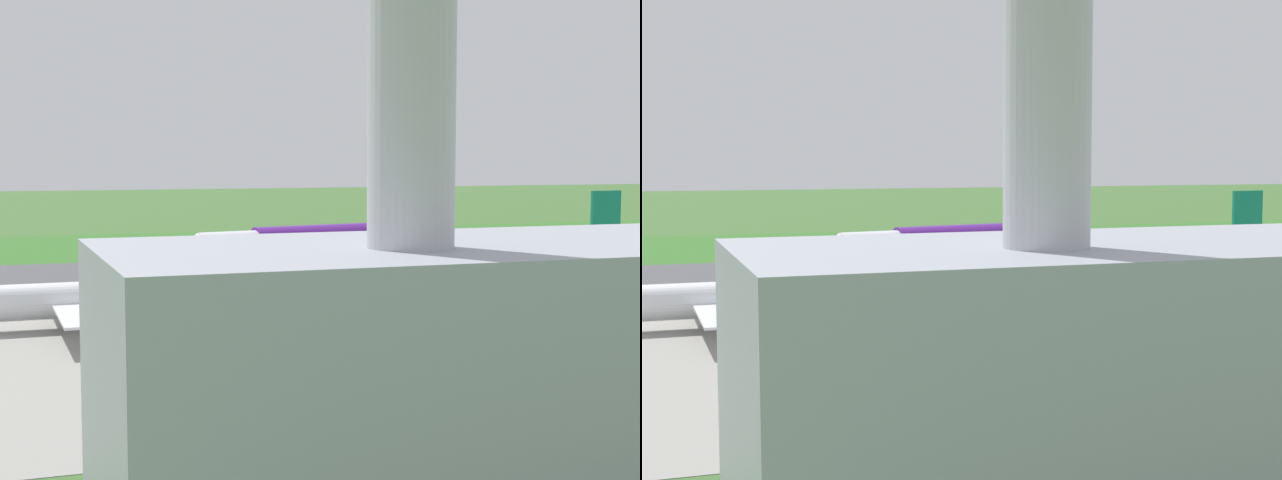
{
  "view_description": "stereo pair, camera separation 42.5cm",
  "coord_description": "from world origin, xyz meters",
  "views": [
    {
      "loc": [
        67.45,
        168.89,
        20.0
      ],
      "look_at": [
        8.63,
        0.0,
        4.5
      ],
      "focal_mm": 55.19,
      "sensor_mm": 36.0,
      "label": 1
    },
    {
      "loc": [
        67.05,
        169.03,
        20.0
      ],
      "look_at": [
        8.63,
        0.0,
        4.5
      ],
      "focal_mm": 55.19,
      "sensor_mm": 36.0,
      "label": 2
    }
  ],
  "objects": [
    {
      "name": "airliner_parked_far",
      "position": [
        57.02,
        53.73,
        3.45
      ],
      "size": [
        43.16,
        35.21,
        12.63
      ],
      "color": "white",
      "rests_on": "ground"
    },
    {
      "name": "grass_verge_foreground",
      "position": [
        0.0,
        -42.43,
        0.02
      ],
      "size": [
        600.0,
        80.0,
        0.04
      ],
      "primitive_type": "cube",
      "color": "#346B27",
      "rests_on": "ground"
    },
    {
      "name": "service_truck_baggage",
      "position": [
        48.15,
        10.14,
        1.4
      ],
      "size": [
        4.59,
        6.2,
        2.65
      ],
      "color": "gray",
      "rests_on": "ground"
    },
    {
      "name": "traffic_cone_orange",
      "position": [
        -4.04,
        -39.7,
        0.28
      ],
      "size": [
        0.4,
        0.4,
        0.55
      ],
      "primitive_type": "cone",
      "color": "orange",
      "rests_on": "ground"
    },
    {
      "name": "apron_concrete",
      "position": [
        0.0,
        52.14,
        0.03
      ],
      "size": [
        440.0,
        110.0,
        0.05
      ],
      "primitive_type": "cube",
      "color": "gray",
      "rests_on": "ground"
    },
    {
      "name": "runway_asphalt",
      "position": [
        0.0,
        0.0,
        0.03
      ],
      "size": [
        600.0,
        34.09,
        0.06
      ],
      "primitive_type": "cube",
      "color": "#47474C",
      "rests_on": "ground"
    },
    {
      "name": "ground_plane",
      "position": [
        0.0,
        0.0,
        0.0
      ],
      "size": [
        800.0,
        800.0,
        0.0
      ],
      "primitive_type": "plane",
      "color": "#3D662D"
    },
    {
      "name": "airliner_parked_mid",
      "position": [
        0.22,
        49.16,
        4.05
      ],
      "size": [
        50.78,
        41.62,
        14.82
      ],
      "color": "white",
      "rests_on": "ground"
    },
    {
      "name": "airliner_main",
      "position": [
        8.26,
        -0.07,
        4.35
      ],
      "size": [
        53.88,
        44.35,
        15.88
      ],
      "color": "white",
      "rests_on": "ground"
    },
    {
      "name": "service_car_ops",
      "position": [
        46.23,
        31.64,
        0.84
      ],
      "size": [
        2.0,
        4.24,
        1.62
      ],
      "color": "#B21914",
      "rests_on": "ground"
    },
    {
      "name": "no_stopping_sign",
      "position": [
        -8.15,
        -41.49,
        1.68
      ],
      "size": [
        0.6,
        0.1,
        2.85
      ],
      "color": "slate",
      "rests_on": "ground"
    }
  ]
}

